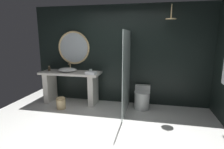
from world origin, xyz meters
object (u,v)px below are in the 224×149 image
at_px(rain_shower_head, 171,18).
at_px(folded_hand_towel, 91,73).
at_px(soap_dispenser, 49,69).
at_px(toilet, 142,98).
at_px(waste_bin, 61,103).
at_px(round_wall_mirror, 74,48).
at_px(vessel_sink, 67,70).
at_px(tumbler_cup, 91,71).

distance_m(rain_shower_head, folded_hand_towel, 2.28).
bearing_deg(soap_dispenser, toilet, -0.57).
bearing_deg(waste_bin, soap_dispenser, 138.35).
bearing_deg(soap_dispenser, waste_bin, -41.65).
xyz_separation_m(rain_shower_head, toilet, (-0.58, 0.04, -1.94)).
distance_m(toilet, waste_bin, 2.06).
bearing_deg(round_wall_mirror, rain_shower_head, -7.25).
xyz_separation_m(soap_dispenser, toilet, (2.57, -0.03, -0.66)).
distance_m(vessel_sink, rain_shower_head, 2.90).
xyz_separation_m(vessel_sink, folded_hand_towel, (0.74, -0.21, -0.02)).
height_order(waste_bin, folded_hand_towel, folded_hand_towel).
xyz_separation_m(soap_dispenser, waste_bin, (0.57, -0.51, -0.77)).
bearing_deg(rain_shower_head, vessel_sink, 179.04).
bearing_deg(round_wall_mirror, folded_hand_towel, -36.57).
bearing_deg(vessel_sink, soap_dispenser, 177.29).
xyz_separation_m(tumbler_cup, waste_bin, (-0.63, -0.53, -0.75)).
xyz_separation_m(round_wall_mirror, rain_shower_head, (2.50, -0.32, 0.71)).
relative_size(vessel_sink, round_wall_mirror, 0.57).
xyz_separation_m(vessel_sink, round_wall_mirror, (0.09, 0.27, 0.57)).
height_order(round_wall_mirror, toilet, round_wall_mirror).
height_order(toilet, folded_hand_towel, folded_hand_towel).
bearing_deg(soap_dispenser, rain_shower_head, -1.27).
height_order(tumbler_cup, round_wall_mirror, round_wall_mirror).
relative_size(soap_dispenser, folded_hand_towel, 0.53).
distance_m(tumbler_cup, folded_hand_towel, 0.27).
distance_m(tumbler_cup, rain_shower_head, 2.34).
relative_size(vessel_sink, folded_hand_towel, 2.02).
relative_size(tumbler_cup, soap_dispenser, 0.63).
relative_size(round_wall_mirror, rain_shower_head, 2.79).
relative_size(round_wall_mirror, waste_bin, 2.96).
distance_m(soap_dispenser, rain_shower_head, 3.40).
bearing_deg(round_wall_mirror, tumbler_cup, -22.49).
xyz_separation_m(soap_dispenser, rain_shower_head, (3.15, -0.07, 1.28)).
bearing_deg(soap_dispenser, vessel_sink, -2.71).
relative_size(tumbler_cup, rain_shower_head, 0.26).
height_order(tumbler_cup, folded_hand_towel, tumbler_cup).
xyz_separation_m(toilet, folded_hand_towel, (-1.28, -0.21, 0.63)).
bearing_deg(rain_shower_head, waste_bin, -170.36).
bearing_deg(rain_shower_head, folded_hand_towel, -175.00).
distance_m(vessel_sink, waste_bin, 0.90).
height_order(tumbler_cup, toilet, tumbler_cup).
xyz_separation_m(rain_shower_head, waste_bin, (-2.58, -0.44, -2.05)).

